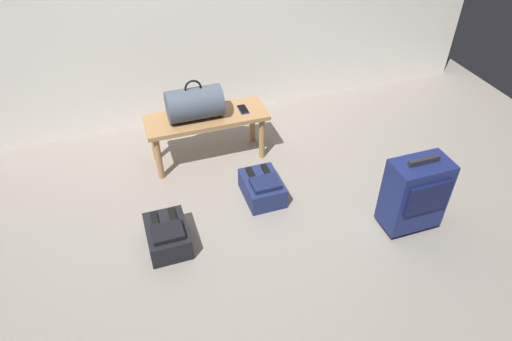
# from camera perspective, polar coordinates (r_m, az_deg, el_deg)

# --- Properties ---
(ground_plane) EXTENTS (6.60, 6.60, 0.00)m
(ground_plane) POSITION_cam_1_polar(r_m,az_deg,el_deg) (3.39, -3.00, -6.69)
(ground_plane) COLOR gray
(bench) EXTENTS (1.00, 0.36, 0.43)m
(bench) POSITION_cam_1_polar(r_m,az_deg,el_deg) (3.80, -6.20, 5.96)
(bench) COLOR #A87A4C
(bench) RESTS_ON ground
(duffel_bag_slate) EXTENTS (0.44, 0.26, 0.34)m
(duffel_bag_slate) POSITION_cam_1_polar(r_m,az_deg,el_deg) (3.68, -7.71, 8.32)
(duffel_bag_slate) COLOR #475160
(duffel_bag_slate) RESTS_ON bench
(cell_phone) EXTENTS (0.07, 0.14, 0.01)m
(cell_phone) POSITION_cam_1_polar(r_m,az_deg,el_deg) (3.82, -1.63, 7.67)
(cell_phone) COLOR #191E4C
(cell_phone) RESTS_ON bench
(suitcase_upright_navy) EXTENTS (0.41, 0.26, 0.62)m
(suitcase_upright_navy) POSITION_cam_1_polar(r_m,az_deg,el_deg) (3.34, 19.30, -2.73)
(suitcase_upright_navy) COLOR navy
(suitcase_upright_navy) RESTS_ON ground
(backpack_dark) EXTENTS (0.28, 0.38, 0.21)m
(backpack_dark) POSITION_cam_1_polar(r_m,az_deg,el_deg) (3.24, -11.01, -7.98)
(backpack_dark) COLOR black
(backpack_dark) RESTS_ON ground
(backpack_navy) EXTENTS (0.28, 0.38, 0.21)m
(backpack_navy) POSITION_cam_1_polar(r_m,az_deg,el_deg) (3.54, 0.79, -2.16)
(backpack_navy) COLOR navy
(backpack_navy) RESTS_ON ground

